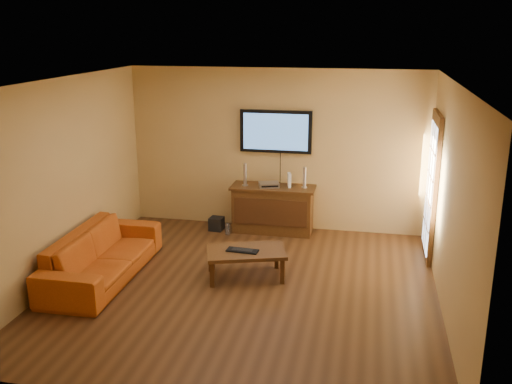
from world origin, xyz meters
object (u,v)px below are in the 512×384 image
(subwoofer, at_px, (217,224))
(coffee_table, at_px, (246,254))
(speaker_left, at_px, (245,175))
(speaker_right, at_px, (305,178))
(bottle, at_px, (227,229))
(game_console, at_px, (289,180))
(av_receiver, at_px, (269,185))
(sofa, at_px, (102,247))
(keyboard, at_px, (242,250))
(media_console, at_px, (273,209))
(television, at_px, (276,132))

(subwoofer, bearing_deg, coffee_table, -57.43)
(speaker_left, height_order, speaker_right, speaker_left)
(subwoofer, distance_m, bottle, 0.32)
(coffee_table, distance_m, game_console, 2.02)
(av_receiver, bearing_deg, sofa, -148.74)
(game_console, xyz_separation_m, bottle, (-0.97, -0.36, -0.81))
(keyboard, bearing_deg, coffee_table, 52.56)
(media_console, height_order, av_receiver, av_receiver)
(subwoofer, bearing_deg, bottle, -34.54)
(media_console, distance_m, keyboard, 1.94)
(media_console, bearing_deg, speaker_right, 3.06)
(speaker_left, distance_m, game_console, 0.74)
(av_receiver, relative_size, keyboard, 0.73)
(game_console, bearing_deg, av_receiver, 175.73)
(bottle, bearing_deg, game_console, 20.47)
(media_console, distance_m, bottle, 0.83)
(television, xyz_separation_m, keyboard, (-0.08, -2.16, -1.26))
(av_receiver, xyz_separation_m, subwoofer, (-0.88, -0.10, -0.71))
(sofa, distance_m, keyboard, 1.92)
(bottle, bearing_deg, television, 38.18)
(game_console, bearing_deg, speaker_left, 170.22)
(keyboard, bearing_deg, bottle, 111.20)
(bottle, bearing_deg, speaker_right, 16.31)
(av_receiver, bearing_deg, bottle, -173.17)
(speaker_right, height_order, subwoofer, speaker_right)
(speaker_left, relative_size, keyboard, 0.86)
(media_console, xyz_separation_m, game_console, (0.27, 0.03, 0.51))
(sofa, bearing_deg, game_console, -44.75)
(game_console, relative_size, keyboard, 0.52)
(speaker_right, bearing_deg, coffee_table, -106.38)
(coffee_table, distance_m, speaker_right, 2.08)
(speaker_left, relative_size, bottle, 1.80)
(television, bearing_deg, keyboard, -92.18)
(coffee_table, xyz_separation_m, game_console, (0.31, 1.92, 0.55))
(sofa, bearing_deg, av_receiver, -41.00)
(game_console, bearing_deg, sofa, -149.06)
(av_receiver, relative_size, bottle, 1.54)
(media_console, relative_size, game_console, 6.03)
(media_console, distance_m, av_receiver, 0.43)
(media_console, height_order, subwoofer, media_console)
(media_console, bearing_deg, television, 90.00)
(coffee_table, bearing_deg, bottle, 113.01)
(sofa, relative_size, speaker_right, 6.48)
(speaker_right, relative_size, keyboard, 0.79)
(game_console, xyz_separation_m, keyboard, (-0.35, -1.97, -0.49))
(media_console, relative_size, speaker_left, 3.68)
(speaker_left, bearing_deg, television, 28.86)
(coffee_table, height_order, keyboard, keyboard)
(sofa, relative_size, speaker_left, 5.95)
(coffee_table, distance_m, sofa, 1.97)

